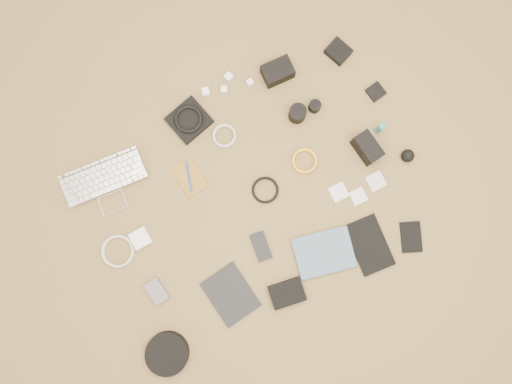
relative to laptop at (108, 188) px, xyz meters
name	(u,v)px	position (x,y,z in m)	size (l,w,h in m)	color
room_shell	(254,137)	(0.56, -0.31, 1.24)	(4.04, 4.04, 2.58)	olive
laptop	(108,188)	(0.00, 0.00, 0.00)	(0.36, 0.25, 0.03)	silver
headphone_pouch	(189,120)	(0.44, 0.12, 0.00)	(0.16, 0.15, 0.03)	black
headphones	(188,119)	(0.44, 0.12, 0.02)	(0.12, 0.12, 0.02)	black
charger_a	(206,92)	(0.56, 0.20, 0.00)	(0.03, 0.03, 0.03)	white
charger_b	(229,77)	(0.68, 0.22, 0.00)	(0.03, 0.03, 0.03)	white
charger_c	(250,82)	(0.75, 0.15, 0.00)	(0.03, 0.03, 0.03)	white
charger_d	(224,90)	(0.64, 0.17, 0.00)	(0.03, 0.03, 0.03)	white
dslr_camera	(277,72)	(0.88, 0.14, 0.02)	(0.13, 0.09, 0.07)	black
lens_pouch	(338,51)	(1.17, 0.11, 0.00)	(0.09, 0.10, 0.03)	black
notebook_olive	(189,177)	(0.34, -0.11, -0.01)	(0.10, 0.16, 0.01)	olive
pen_blue	(189,177)	(0.34, -0.11, 0.00)	(0.01, 0.01, 0.14)	#123B99
cable_white_a	(225,136)	(0.55, -0.01, -0.01)	(0.11, 0.11, 0.01)	silver
lens_a	(297,114)	(0.87, -0.07, 0.03)	(0.08, 0.08, 0.08)	black
lens_b	(315,106)	(0.96, -0.07, 0.01)	(0.05, 0.05, 0.05)	black
card_reader	(376,92)	(1.23, -0.13, -0.01)	(0.07, 0.07, 0.02)	black
power_brick	(141,239)	(0.04, -0.26, 0.00)	(0.08, 0.08, 0.03)	white
cable_white_b	(118,251)	(-0.07, -0.26, -0.01)	(0.14, 0.14, 0.01)	silver
cable_black	(265,190)	(0.61, -0.30, -0.01)	(0.12, 0.12, 0.01)	black
cable_yellow	(304,161)	(0.81, -0.26, -0.01)	(0.11, 0.11, 0.01)	gold
flash	(367,148)	(1.07, -0.33, 0.04)	(0.07, 0.13, 0.10)	black
lens_cleaner	(380,129)	(1.16, -0.28, 0.03)	(0.03, 0.03, 0.09)	teal
battery_charger	(157,291)	(0.00, -0.49, 0.00)	(0.07, 0.10, 0.03)	#5E5E63
tablet	(231,294)	(0.28, -0.64, -0.01)	(0.17, 0.22, 0.01)	black
phone	(261,246)	(0.48, -0.51, -0.01)	(0.06, 0.12, 0.01)	black
filter_case_left	(338,192)	(0.89, -0.45, -0.01)	(0.07, 0.07, 0.01)	silver
filter_case_mid	(358,196)	(0.96, -0.50, -0.01)	(0.06, 0.06, 0.01)	silver
filter_case_right	(376,181)	(1.05, -0.48, -0.01)	(0.07, 0.07, 0.01)	silver
air_blower	(408,156)	(1.22, -0.44, 0.01)	(0.06, 0.06, 0.06)	black
headphone_case	(167,353)	(-0.06, -0.74, 0.01)	(0.18, 0.18, 0.05)	black
drive_case	(287,293)	(0.50, -0.74, 0.00)	(0.14, 0.10, 0.04)	black
paperback	(330,274)	(0.69, -0.74, 0.00)	(0.18, 0.24, 0.02)	#48657A
notebook_black_a	(369,245)	(0.90, -0.71, -0.01)	(0.14, 0.23, 0.02)	black
notebook_black_b	(411,237)	(1.08, -0.76, -0.01)	(0.09, 0.13, 0.01)	black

